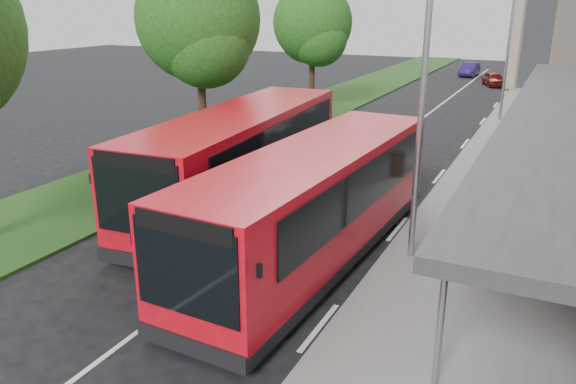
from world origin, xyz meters
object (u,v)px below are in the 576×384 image
tree_far (313,28)px  car_near (494,79)px  tree_mid (199,28)px  bus_second (242,159)px  lamp_post_far (508,36)px  bollard (506,129)px  lamp_post_near (420,80)px  bus_main (316,204)px  car_far (470,69)px  litter_bin (487,176)px

tree_far → car_near: (9.02, 16.31, -4.42)m
tree_mid → bus_second: bearing=-46.2°
lamp_post_far → bollard: 6.46m
lamp_post_near → tree_mid: bearing=147.6°
lamp_post_far → tree_far: bearing=-175.1°
bollard → car_near: (-2.99, 20.32, -0.11)m
bus_main → car_near: size_ratio=3.27×
tree_mid → bus_second: tree_mid is taller
bus_main → car_near: (0.12, 36.34, -0.98)m
car_near → car_far: bearing=94.0°
tree_far → car_far: (6.15, 22.36, -4.37)m
litter_bin → car_near: 28.83m
tree_far → bus_second: (5.11, -17.32, -3.35)m
lamp_post_far → litter_bin: lamp_post_far is taller
litter_bin → bollard: 8.33m
lamp_post_near → bollard: lamp_post_near is taller
lamp_post_far → litter_bin: bearing=-85.3°
bus_second → bus_main: bearing=-39.8°
tree_far → bus_second: 18.37m
tree_mid → bus_main: (8.91, -8.03, -3.90)m
lamp_post_far → car_far: 22.36m
car_far → tree_mid: bearing=-96.9°
bus_second → bollard: (6.91, 13.32, -0.96)m
lamp_post_near → car_near: size_ratio=2.44×
tree_far → lamp_post_near: bearing=-59.7°
lamp_post_far → car_near: lamp_post_far is taller
bollard → bus_main: bearing=-101.0°
tree_far → lamp_post_far: lamp_post_far is taller
lamp_post_far → tree_mid: bearing=-130.7°
bollard → tree_far: bearing=161.6°
tree_mid → car_far: tree_mid is taller
lamp_post_near → bus_second: 6.99m
bus_main → bollard: 16.35m
bus_second → litter_bin: (7.11, 4.99, -0.99)m
bollard → car_near: size_ratio=0.31×
tree_mid → car_far: size_ratio=2.29×
tree_far → car_near: 19.16m
lamp_post_far → lamp_post_near: bearing=-90.0°
bus_second → car_near: bus_second is taller
tree_far → bus_main: size_ratio=0.72×
lamp_post_far → bus_main: (-2.22, -20.98, -3.18)m
car_far → lamp_post_near: bearing=-79.9°
lamp_post_near → bus_main: bearing=-156.2°
bus_main → car_far: bearing=96.4°
tree_mid → lamp_post_near: size_ratio=1.05×
lamp_post_far → car_near: size_ratio=2.44×
lamp_post_far → bollard: size_ratio=7.74×
bus_second → car_far: (1.05, 39.69, -1.02)m
litter_bin → car_far: 35.22m
tree_far → lamp_post_near: size_ratio=0.96×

